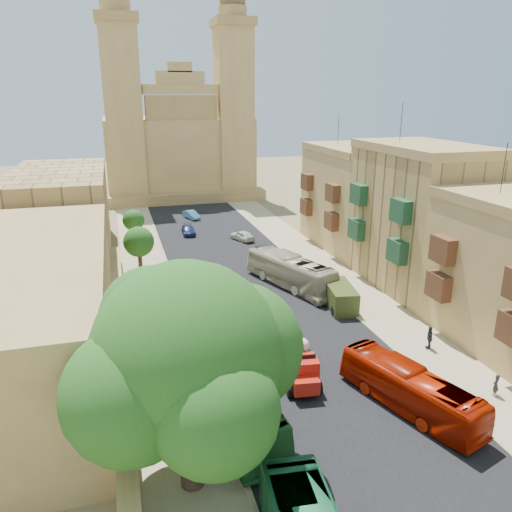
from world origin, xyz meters
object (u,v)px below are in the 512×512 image
church (178,143)px  red_truck (297,359)px  street_tree_d (134,220)px  bus_cream_east (290,271)px  bus_red_east (410,389)px  car_blue_a (253,325)px  street_tree_c (139,242)px  olive_pickup (340,297)px  street_tree_b (148,286)px  car_dkblue (188,230)px  bus_green_north (231,395)px  street_tree_a (162,344)px  car_cream (314,293)px  ficus_tree (189,362)px  pedestrian_c (429,338)px  car_blue_b (191,215)px  car_white_a (200,289)px  pedestrian_a (496,385)px  car_white_b (242,236)px

church → red_truck: (-1.25, -66.97, -8.08)m
street_tree_d → bus_cream_east: street_tree_d is taller
bus_red_east → car_blue_a: bus_red_east is taller
street_tree_c → olive_pickup: (16.50, -14.40, -2.32)m
street_tree_d → bus_red_east: 43.81m
street_tree_b → car_dkblue: 26.58m
bus_green_north → car_blue_a: (4.25, 10.44, -0.92)m
street_tree_a → street_tree_c: (0.00, 24.00, -0.28)m
bus_cream_east → car_cream: 4.06m
ficus_tree → pedestrian_c: size_ratio=6.35×
street_tree_d → olive_pickup: size_ratio=0.81×
street_tree_c → bus_cream_east: (14.00, -8.28, -1.76)m
church → ficus_tree: size_ratio=3.19×
bus_green_north → car_cream: (11.47, 15.43, -1.00)m
street_tree_c → car_blue_b: 24.21m
car_blue_b → ficus_tree: bearing=-117.0°
bus_green_north → car_cream: bus_green_north is taller
street_tree_c → pedestrian_c: bearing=-49.8°
bus_red_east → car_dkblue: 43.51m
car_white_a → car_dkblue: car_white_a is taller
bus_cream_east → church: bearing=-105.7°
red_truck → car_white_a: size_ratio=1.58×
olive_pickup → pedestrian_a: size_ratio=3.55×
olive_pickup → car_cream: olive_pickup is taller
bus_red_east → pedestrian_a: bearing=160.0°
church → car_dkblue: 30.60m
church → street_tree_b: (-10.00, -54.61, -6.64)m
red_truck → car_cream: size_ratio=1.37×
ficus_tree → bus_cream_east: (13.40, 23.71, -5.17)m
church → street_tree_a: (-10.00, -66.61, -5.92)m
bus_red_east → bus_cream_east: bearing=-107.7°
ficus_tree → car_dkblue: size_ratio=2.80×
bus_cream_east → car_dkblue: 22.83m
bus_green_north → pedestrian_c: (16.14, 4.27, -0.69)m
car_blue_a → pedestrian_c: (11.89, -6.17, 0.22)m
street_tree_a → olive_pickup: bearing=30.2°
red_truck → pedestrian_a: 12.54m
street_tree_b → red_truck: (8.75, -12.36, -1.44)m
car_cream → street_tree_d: bearing=-72.1°
car_dkblue → car_white_b: 7.89m
street_tree_d → car_dkblue: bearing=11.7°
red_truck → bus_red_east: (5.25, -5.13, -0.08)m
bus_green_north → pedestrian_a: 16.73m
street_tree_d → car_dkblue: street_tree_d is taller
olive_pickup → car_white_b: size_ratio=1.36×
street_tree_d → bus_cream_east: 24.68m
street_tree_b → car_blue_a: 9.54m
street_tree_b → street_tree_d: 24.00m
street_tree_b → pedestrian_c: bearing=-29.9°
ficus_tree → red_truck: bearing=43.1°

